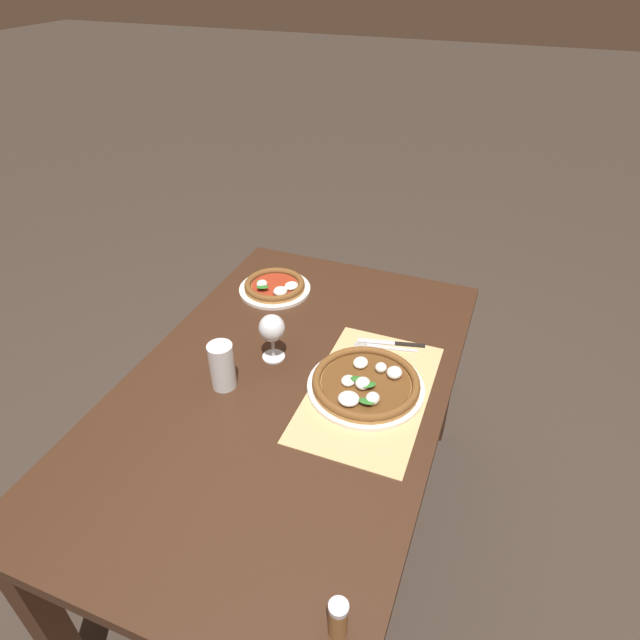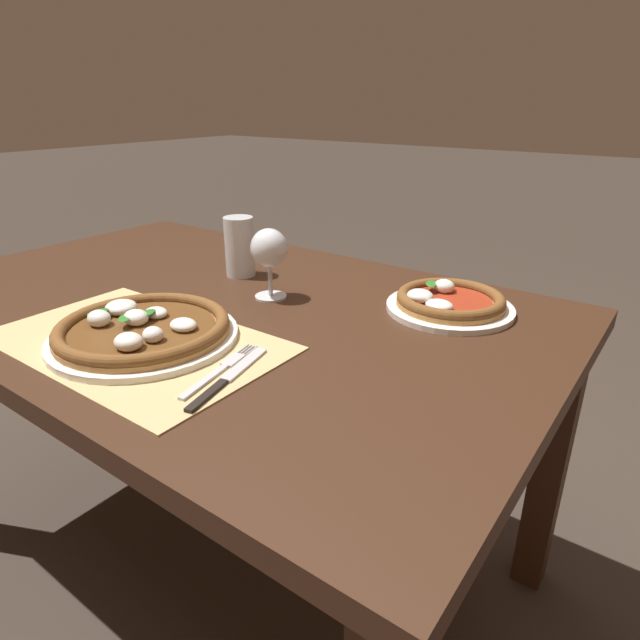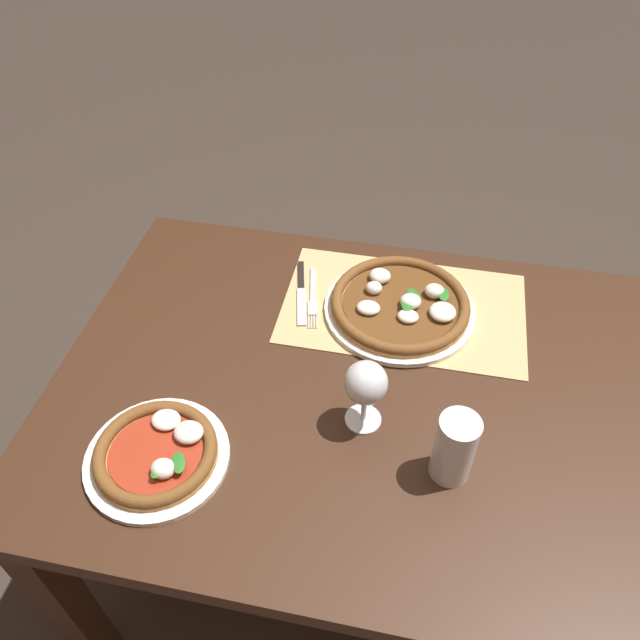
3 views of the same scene
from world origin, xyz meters
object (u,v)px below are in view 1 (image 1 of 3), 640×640
object	(u,v)px
fork	(385,348)
knife	(391,343)
pepper_shaker	(338,619)
pint_glass	(222,367)
wine_glass	(272,330)
pizza_near	(366,383)
pizza_far	(275,286)

from	to	relation	value
fork	knife	size ratio (longest dim) A/B	0.94
pepper_shaker	knife	bearing A→B (deg)	8.63
pint_glass	fork	xyz separation A→B (m)	(0.33, -0.39, -0.06)
wine_glass	knife	size ratio (longest dim) A/B	0.73
pint_glass	fork	size ratio (longest dim) A/B	0.73
pizza_near	fork	size ratio (longest dim) A/B	1.69
wine_glass	fork	world-z (taller)	wine_glass
pint_glass	fork	bearing A→B (deg)	-49.76
pepper_shaker	pizza_near	bearing A→B (deg)	12.72
pizza_near	fork	distance (m)	0.20
wine_glass	pepper_shaker	distance (m)	0.83
pizza_near	wine_glass	world-z (taller)	wine_glass
pizza_far	knife	size ratio (longest dim) A/B	1.23
pizza_far	fork	bearing A→B (deg)	-111.63
knife	wine_glass	bearing A→B (deg)	120.92
pizza_far	pepper_shaker	world-z (taller)	pepper_shaker
pint_glass	pepper_shaker	bearing A→B (deg)	-134.30
pizza_near	pint_glass	distance (m)	0.41
pint_glass	knife	bearing A→B (deg)	-48.13
wine_glass	pint_glass	xyz separation A→B (m)	(-0.17, 0.08, -0.04)
wine_glass	fork	bearing A→B (deg)	-62.25
pizza_near	pizza_far	world-z (taller)	pizza_near
pepper_shaker	pint_glass	bearing A→B (deg)	45.70
pizza_far	wine_glass	distance (m)	0.39
wine_glass	pizza_far	bearing A→B (deg)	24.38
pizza_near	fork	xyz separation A→B (m)	(0.20, -0.00, -0.02)
pizza_near	pepper_shaker	size ratio (longest dim) A/B	3.47
pint_glass	knife	size ratio (longest dim) A/B	0.68
pizza_near	fork	world-z (taller)	pizza_near
pizza_far	pepper_shaker	xyz separation A→B (m)	(-1.04, -0.61, 0.03)
wine_glass	fork	size ratio (longest dim) A/B	0.78
pint_glass	knife	world-z (taller)	pint_glass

